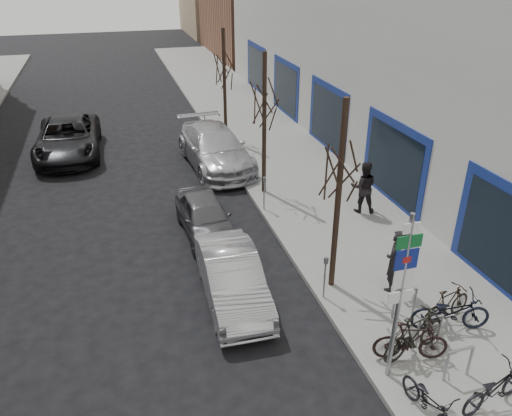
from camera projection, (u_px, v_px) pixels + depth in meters
ground at (285, 403)px, 10.57m from camera, size 120.00×120.00×0.00m
sidewalk_east at (308, 187)px, 20.22m from camera, size 5.00×70.00×0.15m
commercial_building at (492, 29)px, 26.24m from camera, size 20.00×32.00×10.00m
brick_building_far at (276, 9)px, 46.22m from camera, size 12.00×14.00×8.00m
highway_sign_pole at (401, 290)px, 10.05m from camera, size 0.55×0.10×4.20m
bike_rack at (430, 327)px, 11.74m from camera, size 0.66×2.26×0.83m
tree_near at (342, 153)px, 12.35m from camera, size 1.80×1.80×5.50m
tree_mid at (265, 91)px, 17.91m from camera, size 1.80×1.80×5.50m
tree_far at (224, 59)px, 23.47m from camera, size 1.80×1.80×5.50m
meter_front at (325, 274)px, 13.26m from camera, size 0.10×0.08×1.27m
meter_mid at (264, 190)px, 17.96m from camera, size 0.10×0.08×1.27m
meter_back at (229, 141)px, 22.67m from camera, size 0.10×0.08×1.27m
bike_near_left at (430, 399)px, 9.86m from camera, size 0.66×1.65×0.98m
bike_near_right at (411, 341)px, 11.30m from camera, size 1.81×1.00×1.06m
bike_mid_curb at (451, 309)px, 12.20m from camera, size 2.06×1.08×1.20m
bike_mid_inner at (415, 334)px, 11.43m from camera, size 2.00×1.03×1.16m
bike_far_curb at (495, 385)px, 10.13m from camera, size 1.84×0.89×1.08m
bike_far_inner at (447, 304)px, 12.53m from camera, size 1.73×0.90×1.00m
parked_car_front at (232, 278)px, 13.48m from camera, size 1.60×4.26×1.39m
parked_car_mid at (205, 216)px, 16.70m from camera, size 1.75×3.95×1.32m
parked_car_back at (215, 148)px, 22.04m from camera, size 2.82×6.10×1.72m
lane_car at (68, 138)px, 23.33m from camera, size 2.94×6.12×1.68m
pedestrian_near at (394, 261)px, 13.55m from camera, size 0.80×0.76×1.84m
pedestrian_far at (363, 187)px, 17.74m from camera, size 0.84×0.70×1.93m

